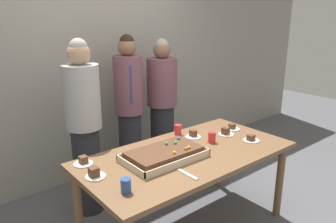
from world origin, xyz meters
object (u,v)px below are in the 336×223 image
person_serving_front (84,126)px  person_striped_tie_right (129,108)px  party_table (187,162)px  plated_slice_near_right (232,128)px  plated_slice_far_left (193,135)px  drink_cup_middle (212,137)px  sheet_cake (164,154)px  plated_slice_center_front (251,139)px  person_green_shirt_behind (162,106)px  drink_cup_nearest (178,130)px  cake_server_utensil (188,174)px  plated_slice_center_back (226,132)px  plated_slice_far_right (95,174)px  plated_slice_near_left (83,162)px  drink_cup_far_end (126,186)px

person_serving_front → person_striped_tie_right: bearing=91.7°
party_table → plated_slice_near_right: bearing=10.6°
plated_slice_far_left → drink_cup_middle: drink_cup_middle is taller
sheet_cake → plated_slice_center_front: size_ratio=4.45×
person_green_shirt_behind → person_serving_front: bearing=-40.2°
plated_slice_center_front → drink_cup_nearest: 0.70m
cake_server_utensil → plated_slice_near_right: bearing=23.3°
drink_cup_nearest → person_green_shirt_behind: bearing=62.7°
plated_slice_center_front → person_striped_tie_right: 1.40m
drink_cup_middle → sheet_cake: bearing=-179.6°
plated_slice_near_right → plated_slice_center_back: (-0.17, -0.06, 0.01)m
plated_slice_near_right → person_serving_front: (-1.28, 0.73, 0.10)m
sheet_cake → plated_slice_far_left: size_ratio=4.45×
plated_slice_far_right → plated_slice_near_left: bearing=83.5°
drink_cup_nearest → drink_cup_middle: bearing=-73.0°
plated_slice_center_back → person_striped_tie_right: person_striped_tie_right is taller
plated_slice_center_back → person_serving_front: bearing=144.6°
drink_cup_far_end → plated_slice_far_left: bearing=23.6°
party_table → plated_slice_far_right: (-0.82, 0.10, 0.11)m
plated_slice_far_right → party_table: bearing=-6.9°
plated_slice_near_left → plated_slice_far_right: 0.25m
party_table → plated_slice_near_right: (0.75, 0.14, 0.10)m
person_green_shirt_behind → person_striped_tie_right: person_striped_tie_right is taller
plated_slice_near_left → person_striped_tie_right: person_striped_tie_right is taller
plated_slice_far_right → plated_slice_center_front: 1.48m
plated_slice_far_right → drink_cup_far_end: (0.06, -0.32, 0.02)m
person_serving_front → sheet_cake: bearing=0.1°
party_table → drink_cup_far_end: (-0.76, -0.22, 0.14)m
cake_server_utensil → person_green_shirt_behind: 1.67m
party_table → person_green_shirt_behind: size_ratio=1.13×
plated_slice_far_right → drink_cup_middle: size_ratio=1.50×
plated_slice_far_left → drink_cup_nearest: drink_cup_nearest is taller
party_table → cake_server_utensil: bearing=-132.3°
drink_cup_middle → cake_server_utensil: bearing=-151.3°
plated_slice_center_front → cake_server_utensil: bearing=-172.5°
cake_server_utensil → person_striped_tie_right: person_striped_tie_right is taller
person_green_shirt_behind → person_striped_tie_right: size_ratio=0.96×
plated_slice_near_right → person_green_shirt_behind: size_ratio=0.09×
plated_slice_near_left → cake_server_utensil: (0.52, -0.65, -0.02)m
plated_slice_far_right → person_serving_front: 0.83m
plated_slice_center_back → person_serving_front: person_serving_front is taller
party_table → drink_cup_nearest: size_ratio=18.66×
plated_slice_center_front → drink_cup_nearest: bearing=126.5°
plated_slice_center_front → drink_cup_middle: 0.38m
sheet_cake → plated_slice_near_left: bearing=149.6°
party_table → plated_slice_far_left: plated_slice_far_left is taller
sheet_cake → person_striped_tie_right: (0.37, 1.10, 0.08)m
plated_slice_near_right → person_green_shirt_behind: person_green_shirt_behind is taller
plated_slice_near_right → plated_slice_far_left: plated_slice_far_left is taller
sheet_cake → plated_slice_near_right: (0.99, 0.12, -0.02)m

